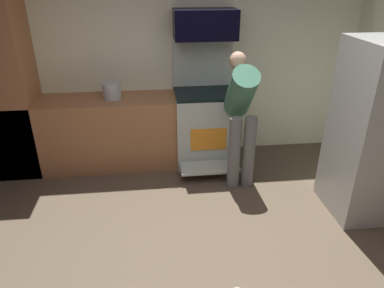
# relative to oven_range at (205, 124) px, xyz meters

# --- Properties ---
(ground_plane) EXTENTS (5.20, 4.80, 0.02)m
(ground_plane) POSITION_rel_oven_range_xyz_m (-0.45, -1.97, -0.52)
(ground_plane) COLOR brown
(wall_back) EXTENTS (5.20, 0.12, 2.60)m
(wall_back) POSITION_rel_oven_range_xyz_m (-0.45, 0.37, 0.79)
(wall_back) COLOR silver
(wall_back) RESTS_ON ground
(lower_cabinet_run) EXTENTS (2.40, 0.60, 0.90)m
(lower_cabinet_run) POSITION_rel_oven_range_xyz_m (-1.35, 0.01, -0.06)
(lower_cabinet_run) COLOR #9E6942
(lower_cabinet_run) RESTS_ON ground
(cabinet_column) EXTENTS (0.60, 0.60, 2.10)m
(cabinet_column) POSITION_rel_oven_range_xyz_m (-2.35, 0.01, 0.54)
(cabinet_column) COLOR #9E6942
(cabinet_column) RESTS_ON ground
(oven_range) EXTENTS (0.76, 0.95, 1.57)m
(oven_range) POSITION_rel_oven_range_xyz_m (0.00, 0.00, 0.00)
(oven_range) COLOR #B3BFB6
(oven_range) RESTS_ON ground
(microwave) EXTENTS (0.74, 0.38, 0.34)m
(microwave) POSITION_rel_oven_range_xyz_m (-0.00, 0.09, 1.22)
(microwave) COLOR black
(microwave) RESTS_ON oven_range
(refrigerator) EXTENTS (0.87, 0.74, 1.77)m
(refrigerator) POSITION_rel_oven_range_xyz_m (1.58, -1.27, 0.37)
(refrigerator) COLOR #B6BAB7
(refrigerator) RESTS_ON ground
(person_cook) EXTENTS (0.31, 0.65, 1.49)m
(person_cook) POSITION_rel_oven_range_xyz_m (0.32, -0.56, 0.37)
(person_cook) COLOR slate
(person_cook) RESTS_ON ground
(stock_pot) EXTENTS (0.22, 0.22, 0.20)m
(stock_pot) POSITION_rel_oven_range_xyz_m (-1.14, 0.01, 0.48)
(stock_pot) COLOR #AEB8BB
(stock_pot) RESTS_ON lower_cabinet_run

